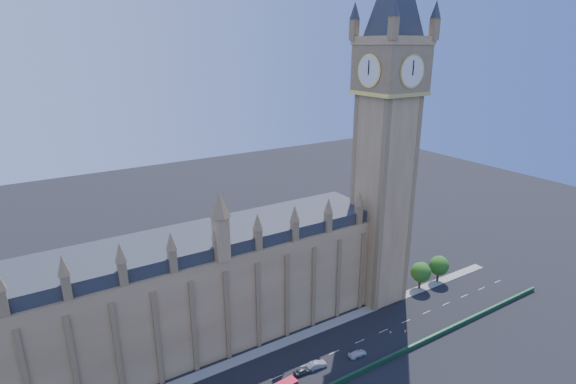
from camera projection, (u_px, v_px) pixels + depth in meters
ground at (292, 371)px, 101.19m from camera, size 400.00×400.00×0.00m
palace_westminster at (147, 304)px, 102.00m from camera, size 120.00×20.00×28.00m
elizabeth_tower at (388, 108)px, 114.69m from camera, size 20.59×20.59×105.00m
kerb_north at (271, 348)px, 108.82m from camera, size 160.00×3.00×0.16m
tree_east_near at (421, 271)px, 133.89m from camera, size 6.00×6.00×8.50m
tree_east_far at (439, 265)px, 137.93m from camera, size 6.00×6.00×8.50m
car_grey at (303, 371)px, 100.09m from camera, size 4.34×2.12×1.43m
car_silver at (316, 365)px, 101.85m from camera, size 5.02×2.23×1.60m
car_white at (358, 354)px, 105.80m from camera, size 4.68×2.07×1.33m
cone_a at (359, 353)px, 106.42m from camera, size 0.46×0.46×0.65m
cone_b at (348, 355)px, 105.83m from camera, size 0.52×0.52×0.74m
cone_c at (405, 331)px, 114.58m from camera, size 0.56×0.56×0.79m
cone_d at (390, 332)px, 114.15m from camera, size 0.55×0.55×0.71m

